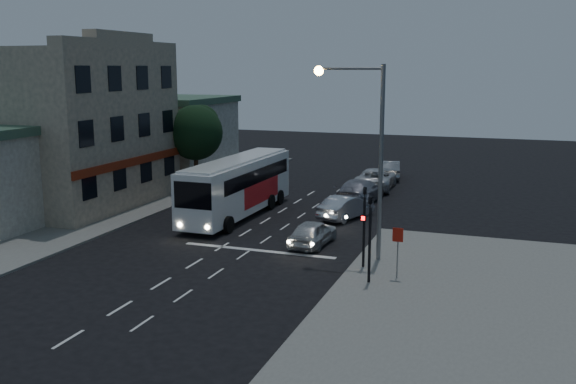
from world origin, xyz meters
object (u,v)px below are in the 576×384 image
at_px(street_tree, 195,130).
at_px(traffic_signal_side, 370,229).
at_px(car_sedan_b, 360,191).
at_px(traffic_signal_main, 364,217).
at_px(car_suv, 313,233).
at_px(car_sedan_a, 346,207).
at_px(regulatory_sign, 398,244).
at_px(tour_bus, 238,185).
at_px(car_sedan_c, 376,178).
at_px(car_extra, 390,170).
at_px(streetlight, 367,139).

bearing_deg(street_tree, traffic_signal_side, -44.50).
distance_m(car_sedan_b, traffic_signal_main, 14.68).
distance_m(car_suv, traffic_signal_side, 6.66).
bearing_deg(traffic_signal_main, car_sedan_a, 108.95).
distance_m(traffic_signal_main, regulatory_sign, 2.14).
relative_size(car_sedan_b, traffic_signal_main, 1.36).
distance_m(tour_bus, regulatory_sign, 14.42).
relative_size(tour_bus, street_tree, 1.87).
height_order(car_suv, traffic_signal_main, traffic_signal_main).
height_order(car_sedan_b, street_tree, street_tree).
distance_m(car_sedan_b, car_sedan_c, 5.34).
xyz_separation_m(car_sedan_b, traffic_signal_main, (3.52, -14.16, 1.61)).
xyz_separation_m(car_suv, car_sedan_b, (-0.19, 11.14, 0.14)).
bearing_deg(traffic_signal_main, traffic_signal_side, -70.51).
height_order(car_suv, car_sedan_b, car_sedan_b).
distance_m(car_sedan_c, traffic_signal_side, 21.96).
bearing_deg(car_suv, car_sedan_a, -87.47).
bearing_deg(regulatory_sign, car_suv, 141.26).
height_order(car_sedan_c, traffic_signal_side, traffic_signal_side).
relative_size(car_sedan_b, traffic_signal_side, 1.36).
distance_m(tour_bus, car_sedan_b, 8.87).
xyz_separation_m(car_sedan_c, traffic_signal_main, (3.55, -19.51, 1.63)).
xyz_separation_m(car_sedan_c, regulatory_sign, (5.25, -20.52, 0.81)).
relative_size(tour_bus, car_sedan_c, 2.04).
relative_size(car_sedan_a, car_extra, 0.96).
distance_m(tour_bus, streetlight, 12.02).
xyz_separation_m(car_suv, street_tree, (-12.47, 11.22, 3.83)).
distance_m(car_suv, car_sedan_a, 6.35).
bearing_deg(car_extra, regulatory_sign, 90.42).
relative_size(tour_bus, car_sedan_b, 2.08).
distance_m(car_sedan_a, traffic_signal_side, 12.13).
height_order(traffic_signal_main, street_tree, street_tree).
bearing_deg(car_suv, street_tree, -38.43).
bearing_deg(tour_bus, car_sedan_b, 46.56).
xyz_separation_m(car_sedan_c, car_extra, (0.15, 4.95, -0.06)).
bearing_deg(traffic_signal_side, car_suv, 128.89).
height_order(car_suv, street_tree, street_tree).
distance_m(car_sedan_c, traffic_signal_main, 19.89).
height_order(car_suv, car_sedan_c, car_sedan_c).
height_order(tour_bus, traffic_signal_main, traffic_signal_main).
relative_size(car_sedan_a, street_tree, 0.69).
height_order(car_extra, traffic_signal_main, traffic_signal_main).
distance_m(car_extra, regulatory_sign, 25.99).
bearing_deg(traffic_signal_side, street_tree, 135.50).
distance_m(tour_bus, car_sedan_a, 6.73).
xyz_separation_m(car_suv, traffic_signal_main, (3.33, -3.02, 1.75)).
relative_size(car_sedan_b, street_tree, 0.90).
distance_m(car_suv, car_sedan_c, 16.48).
relative_size(car_extra, street_tree, 0.72).
height_order(car_sedan_a, traffic_signal_main, traffic_signal_main).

